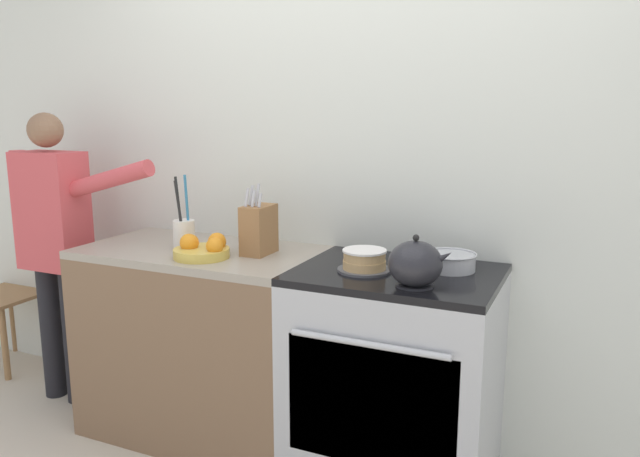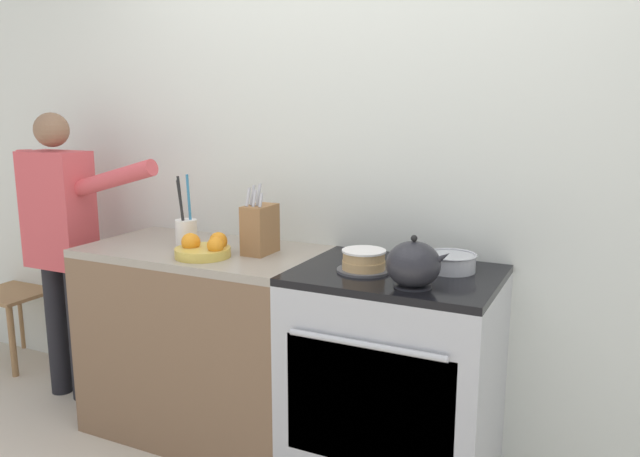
% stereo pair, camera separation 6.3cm
% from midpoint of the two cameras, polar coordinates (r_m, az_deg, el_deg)
% --- Properties ---
extents(wall_back, '(8.00, 0.04, 2.60)m').
position_cam_midpoint_polar(wall_back, '(2.80, 4.79, 6.33)').
color(wall_back, silver).
rests_on(wall_back, ground_plane).
extents(counter_cabinet, '(1.08, 0.61, 0.89)m').
position_cam_midpoint_polar(counter_cabinet, '(3.03, -9.85, -10.02)').
color(counter_cabinet, brown).
rests_on(counter_cabinet, ground_plane).
extents(stove_range, '(0.79, 0.64, 0.89)m').
position_cam_midpoint_polar(stove_range, '(2.63, 7.46, -13.38)').
color(stove_range, '#B7BABF').
rests_on(stove_range, ground_plane).
extents(layer_cake, '(0.21, 0.21, 0.09)m').
position_cam_midpoint_polar(layer_cake, '(2.46, 4.76, -3.01)').
color(layer_cake, '#4C4C51').
rests_on(layer_cake, stove_range).
extents(tea_kettle, '(0.24, 0.20, 0.19)m').
position_cam_midpoint_polar(tea_kettle, '(2.26, 9.37, -3.29)').
color(tea_kettle, '#232328').
rests_on(tea_kettle, stove_range).
extents(mixing_bowl, '(0.20, 0.20, 0.07)m').
position_cam_midpoint_polar(mixing_bowl, '(2.51, 12.57, -3.02)').
color(mixing_bowl, '#B7BABF').
rests_on(mixing_bowl, stove_range).
extents(knife_block, '(0.10, 0.17, 0.31)m').
position_cam_midpoint_polar(knife_block, '(2.74, -4.86, -0.03)').
color(knife_block, olive).
rests_on(knife_block, counter_cabinet).
extents(utensil_crock, '(0.10, 0.10, 0.34)m').
position_cam_midpoint_polar(utensil_crock, '(2.89, -11.53, -0.29)').
color(utensil_crock, silver).
rests_on(utensil_crock, counter_cabinet).
extents(fruit_bowl, '(0.24, 0.24, 0.10)m').
position_cam_midpoint_polar(fruit_bowl, '(2.72, -9.98, -1.77)').
color(fruit_bowl, gold).
rests_on(fruit_bowl, counter_cabinet).
extents(person_baker, '(0.89, 0.20, 1.50)m').
position_cam_midpoint_polar(person_baker, '(3.45, -22.10, -0.43)').
color(person_baker, black).
rests_on(person_baker, ground_plane).
extents(dining_chair, '(0.40, 0.40, 0.85)m').
position_cam_midpoint_polar(dining_chair, '(4.19, -24.95, -4.34)').
color(dining_chair, '#997047').
rests_on(dining_chair, ground_plane).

